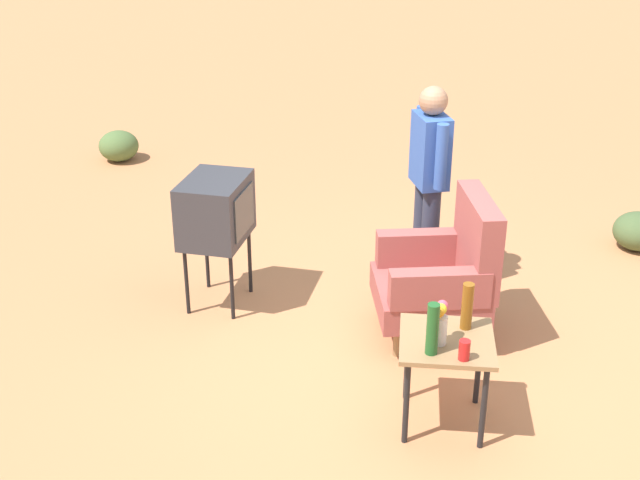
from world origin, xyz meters
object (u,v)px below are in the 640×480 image
object	(u,v)px
person_standing	(429,175)
side_table	(446,351)
armchair	(444,273)
tv_on_stand	(216,211)
flower_vase	(440,321)
bottle_wine_green	(432,329)
soda_can_red	(464,350)
bottle_tall_amber	(467,306)

from	to	relation	value
person_standing	side_table	bearing A→B (deg)	3.29
armchair	tv_on_stand	world-z (taller)	armchair
side_table	flower_vase	bearing A→B (deg)	-44.24
flower_vase	bottle_wine_green	bearing A→B (deg)	-21.81
armchair	soda_can_red	world-z (taller)	armchair
armchair	person_standing	xyz separation A→B (m)	(-0.81, -0.12, 0.44)
bottle_tall_amber	flower_vase	distance (m)	0.26
side_table	bottle_wine_green	xyz separation A→B (m)	(0.16, -0.10, 0.25)
bottle_wine_green	soda_can_red	xyz separation A→B (m)	(0.04, 0.18, -0.10)
bottle_wine_green	flower_vase	size ratio (longest dim) A/B	1.21
armchair	bottle_tall_amber	distance (m)	0.95
tv_on_stand	flower_vase	xyz separation A→B (m)	(1.40, 1.64, -0.04)
tv_on_stand	side_table	bearing A→B (deg)	51.53
bottle_tall_amber	flower_vase	bearing A→B (deg)	-40.59
bottle_wine_green	soda_can_red	distance (m)	0.21
bottle_wine_green	side_table	bearing A→B (deg)	149.49
soda_can_red	flower_vase	bearing A→B (deg)	-138.03
side_table	tv_on_stand	bearing A→B (deg)	-128.47
tv_on_stand	bottle_tall_amber	size ratio (longest dim) A/B	3.43
bottle_wine_green	bottle_tall_amber	world-z (taller)	bottle_wine_green
tv_on_stand	flower_vase	bearing A→B (deg)	49.52
bottle_wine_green	armchair	bearing A→B (deg)	174.64
bottle_tall_amber	armchair	bearing A→B (deg)	-173.95
side_table	flower_vase	distance (m)	0.25
armchair	tv_on_stand	bearing A→B (deg)	-99.65
person_standing	flower_vase	bearing A→B (deg)	1.61
armchair	person_standing	world-z (taller)	person_standing
armchair	tv_on_stand	size ratio (longest dim) A/B	1.03
tv_on_stand	bottle_wine_green	bearing A→B (deg)	46.57
side_table	soda_can_red	distance (m)	0.27
armchair	soda_can_red	bearing A→B (deg)	3.17
armchair	bottle_wine_green	size ratio (longest dim) A/B	3.31
bottle_wine_green	soda_can_red	world-z (taller)	bottle_wine_green
person_standing	tv_on_stand	bearing A→B (deg)	-71.95
side_table	bottle_wine_green	world-z (taller)	bottle_wine_green
bottle_tall_amber	flower_vase	size ratio (longest dim) A/B	1.13
person_standing	bottle_tall_amber	size ratio (longest dim) A/B	5.47
side_table	tv_on_stand	xyz separation A→B (m)	(-1.34, -1.69, 0.27)
flower_vase	tv_on_stand	bearing A→B (deg)	-130.48
soda_can_red	tv_on_stand	bearing A→B (deg)	-131.15
side_table	bottle_tall_amber	world-z (taller)	bottle_tall_amber
flower_vase	armchair	bearing A→B (deg)	176.38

